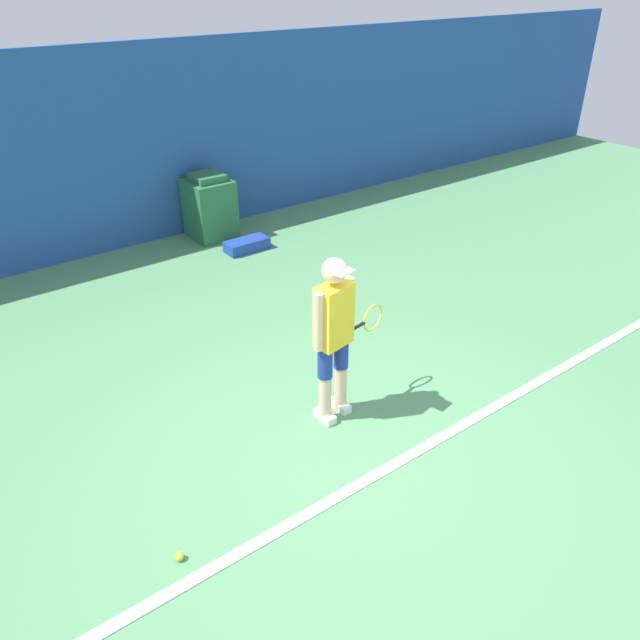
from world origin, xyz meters
TOP-DOWN VIEW (x-y plane):
  - ground_plane at (0.00, 0.00)m, footprint 24.00×24.00m
  - back_wall at (0.00, 5.66)m, footprint 24.00×0.10m
  - court_baseline at (0.00, -0.36)m, footprint 21.60×0.10m
  - tennis_player at (0.19, 0.52)m, footprint 0.94×0.31m
  - tennis_ball at (-1.75, -0.14)m, footprint 0.07×0.07m
  - covered_chair at (1.43, 5.22)m, footprint 0.64×0.69m
  - equipment_bag at (1.58, 4.40)m, footprint 0.66×0.31m

SIDE VIEW (x-z plane):
  - ground_plane at x=0.00m, z-range 0.00..0.00m
  - court_baseline at x=0.00m, z-range 0.00..0.01m
  - tennis_ball at x=-1.75m, z-range 0.00..0.07m
  - equipment_bag at x=1.58m, z-range 0.00..0.17m
  - covered_chair at x=1.43m, z-range -0.02..0.98m
  - tennis_player at x=0.19m, z-range 0.09..1.72m
  - back_wall at x=0.00m, z-range 0.00..2.87m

